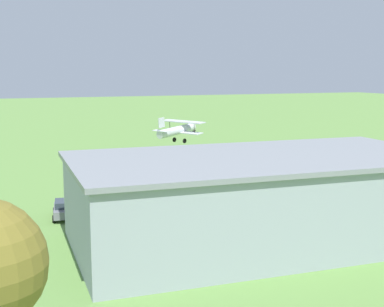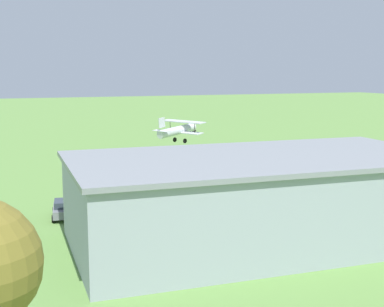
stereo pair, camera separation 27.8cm
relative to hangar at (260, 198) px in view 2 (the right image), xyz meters
name	(u,v)px [view 2 (the right image)]	position (x,y,z in m)	size (l,w,h in m)	color
ground_plane	(124,167)	(1.78, -35.07, -3.36)	(400.00, 400.00, 0.00)	#608C42
hangar	(260,198)	(0.00, 0.00, 0.00)	(29.39, 15.96, 6.70)	#99A3AD
biplane	(178,130)	(-5.39, -33.06, 1.68)	(7.49, 7.19, 3.71)	silver
car_grey	(64,209)	(13.17, -12.21, -2.53)	(2.52, 4.31, 1.58)	slate
person_beside_truck	(184,187)	(-0.26, -17.13, -2.59)	(0.53, 0.53, 1.54)	#3F3F47
person_at_fence_line	(279,180)	(-11.28, -16.14, -2.47)	(0.50, 0.50, 1.76)	#B23333
person_near_hangar_door	(178,188)	(0.64, -16.63, -2.60)	(0.42, 0.42, 1.52)	beige
person_crossing_taxiway	(290,178)	(-13.34, -17.06, -2.59)	(0.52, 0.52, 1.54)	navy
person_by_parked_cars	(325,187)	(-14.03, -11.25, -2.51)	(0.53, 0.53, 1.69)	navy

